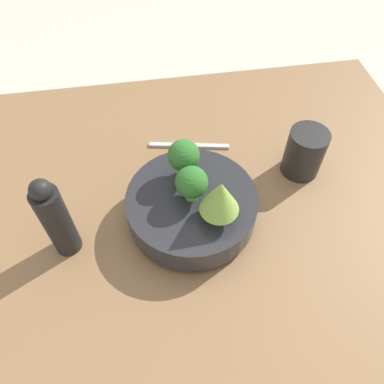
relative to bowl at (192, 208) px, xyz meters
The scene contains 9 objects.
ground_plane 0.07m from the bowl, 18.08° to the right, with size 6.00×6.00×0.00m, color beige.
table 0.06m from the bowl, 18.08° to the right, with size 1.06×0.85×0.04m.
bowl is the anchor object (origin of this frame).
broccoli_floret_front 0.09m from the bowl, 84.69° to the right, with size 0.05×0.05×0.08m.
broccoli_floret_center 0.07m from the bowl, 141.34° to the left, with size 0.05×0.05×0.07m.
romanesco_piece_far 0.10m from the bowl, 129.52° to the left, with size 0.06×0.06×0.09m.
cup 0.25m from the bowl, 159.88° to the right, with size 0.07×0.07×0.10m.
pepper_mill 0.22m from the bowl, ahead, with size 0.04×0.04×0.17m.
fork 0.19m from the bowl, 97.36° to the right, with size 0.17×0.04×0.01m.
Camera 1 is at (0.05, 0.37, 0.61)m, focal length 35.00 mm.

